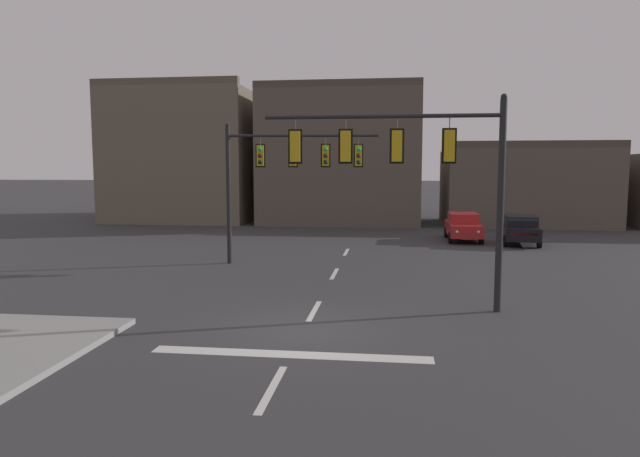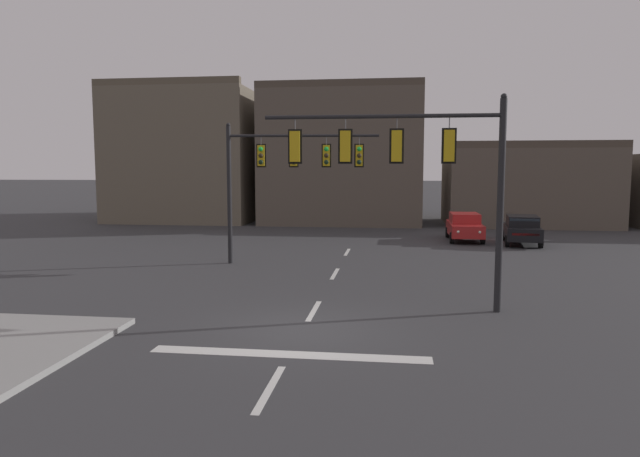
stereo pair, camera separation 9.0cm
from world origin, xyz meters
name	(u,v)px [view 2 (the right image)]	position (x,y,z in m)	size (l,w,h in m)	color
ground_plane	(303,330)	(0.00, 0.00, 0.00)	(400.00, 400.00, 0.00)	#353538
stop_bar_paint	(289,354)	(0.00, -2.00, 0.00)	(6.40, 0.50, 0.01)	silver
lane_centreline	(314,311)	(0.00, 2.00, 0.00)	(0.16, 26.40, 0.01)	silver
signal_mast_near_side	(415,162)	(2.90, 2.57, 4.39)	(6.98, 0.42, 6.31)	black
signal_mast_far_side	(282,166)	(-2.55, 10.18, 4.32)	(6.64, 0.80, 6.19)	black
car_lot_nearside	(522,229)	(9.43, 18.34, 0.86)	(2.35, 4.61, 1.61)	black
car_lot_middle	(464,226)	(6.45, 19.55, 0.86)	(1.96, 4.48, 1.61)	#A81E1E
building_row	(415,167)	(3.95, 32.12, 4.34)	(60.04, 13.47, 10.88)	#665B4C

